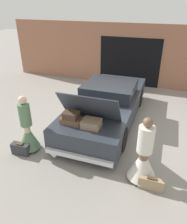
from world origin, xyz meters
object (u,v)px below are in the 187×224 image
car (107,105)px  suitcase_beside_right_person (151,184)px  person_left (28,132)px  person_right (143,159)px  suitcase_beside_left_person (21,149)px

car → suitcase_beside_right_person: (1.78, -2.65, -0.43)m
person_left → person_right: 3.07m
person_left → suitcase_beside_left_person: (-0.10, -0.25, -0.41)m
car → suitcase_beside_left_person: bearing=-122.7°
person_right → suitcase_beside_left_person: 3.20m
person_right → car: bearing=38.8°
person_right → suitcase_beside_right_person: (0.24, -0.25, -0.42)m
person_left → person_right: size_ratio=1.00×
person_right → person_left: bearing=94.2°
car → suitcase_beside_right_person: size_ratio=9.12×
person_right → suitcase_beside_left_person: person_right is taller
suitcase_beside_right_person → suitcase_beside_left_person: bearing=178.3°
suitcase_beside_left_person → person_right: bearing=2.8°
person_left → suitcase_beside_left_person: bearing=-9.8°
person_left → suitcase_beside_left_person: 0.49m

